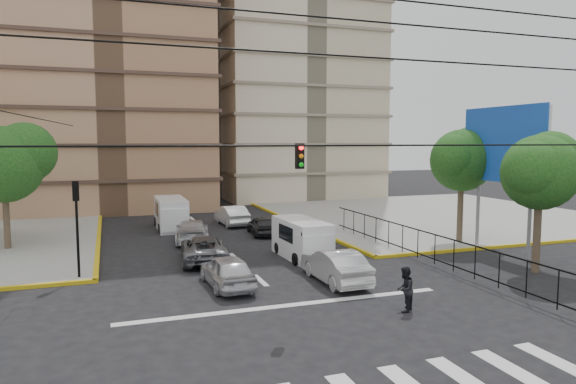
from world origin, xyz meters
name	(u,v)px	position (x,y,z in m)	size (l,w,h in m)	color
ground	(299,315)	(0.00, 0.00, 0.00)	(160.00, 160.00, 0.00)	black
sidewalk_ne	(434,214)	(20.00, 20.00, 0.07)	(26.00, 26.00, 0.15)	gray
stop_line	(288,305)	(0.00, 1.20, 0.01)	(13.00, 0.40, 0.01)	silver
park_fence	(434,267)	(9.00, 4.50, 0.00)	(0.10, 22.50, 1.66)	black
billboard	(504,147)	(14.45, 6.00, 6.00)	(0.36, 6.20, 8.10)	slate
tree_park_a	(541,169)	(13.08, 2.01, 5.01)	(4.41, 3.60, 6.83)	#473828
tree_park_c	(463,157)	(14.09, 9.01, 5.34)	(4.65, 3.80, 7.25)	#473828
tree_tudor	(5,161)	(-11.90, 16.01, 5.22)	(5.39, 4.40, 7.43)	#473828
traffic_light_nw	(77,213)	(-7.80, 7.80, 3.11)	(0.28, 0.22, 4.40)	black
traffic_light_hanging	(322,155)	(0.00, -2.04, 5.90)	(18.00, 9.12, 0.92)	black
van_right_lane	(303,240)	(3.40, 8.39, 1.01)	(1.99, 4.68, 2.08)	silver
van_left_lane	(171,215)	(-2.20, 20.10, 1.09)	(2.11, 4.99, 2.25)	silver
car_silver_front_left	(227,271)	(-1.66, 4.46, 0.72)	(1.70, 4.22, 1.44)	silver
car_white_front_right	(335,266)	(3.08, 3.60, 0.75)	(1.60, 4.58, 1.51)	silver
car_grey_mid_left	(204,249)	(-1.77, 9.54, 0.69)	(2.28, 4.95, 1.37)	slate
car_silver_rear_left	(192,231)	(-1.54, 14.97, 0.71)	(2.00, 4.92, 1.43)	silver
car_darkgrey_mid_right	(262,225)	(3.34, 15.96, 0.66)	(1.55, 3.85, 1.31)	#242426
car_white_rear_right	(232,215)	(2.34, 20.67, 0.75)	(1.59, 4.55, 1.50)	white
pedestrian_crosswalk	(405,289)	(3.85, -0.89, 0.85)	(0.82, 0.64, 1.70)	black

